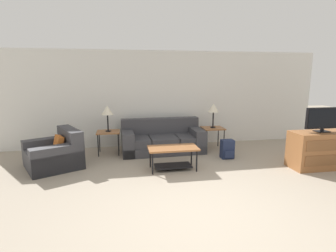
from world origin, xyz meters
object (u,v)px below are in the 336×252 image
Objects in this scene: side_table_left at (108,134)px; backpack at (227,149)px; couch at (162,140)px; armchair at (55,154)px; table_lamp_left at (107,111)px; tv_console at (320,150)px; television at (323,119)px; table_lamp_right at (213,108)px; side_table_right at (213,130)px; coffee_table at (173,153)px.

backpack is at bearing -17.20° from side_table_left.
armchair is (-2.44, -0.78, -0.01)m from couch.
table_lamp_left is at bearing 35.70° from armchair.
television reaches higher than tv_console.
table_lamp_left is 1.44× the size of backpack.
armchair is 2.22× the size of table_lamp_right.
table_lamp_right is (3.80, 0.78, 0.80)m from armchair.
couch is at bearing -179.84° from side_table_right.
armchair is 5.63m from tv_console.
tv_console is at bearing -7.80° from coffee_table.
coffee_table is at bearing 172.20° from tv_console.
table_lamp_left is at bearing 180.00° from side_table_right.
television is (0.00, 0.00, 0.66)m from tv_console.
television is at bearing -22.08° from table_lamp_left.
side_table_right reaches higher than backpack.
side_table_right is (2.72, 0.00, 0.00)m from side_table_left.
couch reaches higher than armchair.
television is at bearing -30.21° from couch.
coffee_table is 1.95m from side_table_left.
television is at bearing -10.50° from armchair.
side_table_right is at bearing 94.35° from backpack.
television reaches higher than side_table_right.
side_table_left is (-1.36, 0.00, 0.23)m from couch.
table_lamp_right is 1.44× the size of backpack.
tv_console is 2.78× the size of backpack.
table_lamp_right is (2.72, 0.00, 0.00)m from table_lamp_left.
side_table_right is 1.29× the size of backpack.
side_table_right is at bearing -116.57° from table_lamp_right.
couch reaches higher than coffee_table.
couch is 3.64× the size of side_table_right.
armchair is 3.87m from backpack.
television is 2.09m from backpack.
table_lamp_right is 2.60m from tv_console.
tv_console is at bearing -10.51° from armchair.
side_table_left is at bearing 35.70° from armchair.
side_table_left is 0.90× the size of table_lamp_left.
coffee_table is at bearing -45.34° from table_lamp_left.
tv_console is at bearing -22.08° from table_lamp_left.
couch is 1.58m from table_lamp_right.
side_table_right is 2.78m from table_lamp_left.
side_table_right is 0.57m from table_lamp_right.
table_lamp_right is at bearing 133.86° from television.
tv_console is (4.45, -1.81, -0.13)m from side_table_left.
table_lamp_left is (-1.37, 1.38, 0.73)m from coffee_table.
couch is at bearing -0.16° from table_lamp_left.
table_lamp_right reaches higher than couch.
tv_console reaches higher than backpack.
table_lamp_left is 1.00× the size of table_lamp_right.
armchair is 2.47× the size of side_table_left.
coffee_table is at bearing -13.84° from armchair.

